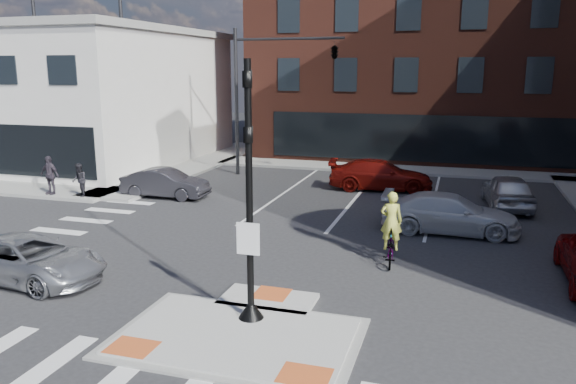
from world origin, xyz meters
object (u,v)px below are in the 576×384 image
(white_pickup, at_px, (450,213))
(cyclist, at_px, (390,240))
(bg_car_silver, at_px, (508,191))
(bg_car_red, at_px, (380,175))
(pedestrian_b, at_px, (50,175))
(pedestrian_a, at_px, (79,180))
(silver_suv, at_px, (29,259))
(bg_car_dark, at_px, (165,183))

(white_pickup, height_order, cyclist, cyclist)
(bg_car_silver, bearing_deg, bg_car_red, -26.47)
(bg_car_red, bearing_deg, pedestrian_b, 106.18)
(white_pickup, bearing_deg, bg_car_red, 26.23)
(bg_car_red, bearing_deg, pedestrian_a, 108.75)
(silver_suv, xyz_separation_m, pedestrian_a, (-5.05, 8.92, 0.28))
(pedestrian_a, bearing_deg, bg_car_dark, 65.88)
(bg_car_dark, bearing_deg, cyclist, -119.03)
(cyclist, xyz_separation_m, pedestrian_a, (-14.62, 4.48, 0.15))
(bg_car_red, relative_size, pedestrian_a, 3.31)
(bg_car_dark, relative_size, pedestrian_a, 2.66)
(bg_car_silver, relative_size, pedestrian_a, 2.83)
(white_pickup, xyz_separation_m, bg_car_silver, (2.27, 4.60, 0.03))
(bg_car_red, distance_m, pedestrian_b, 15.72)
(white_pickup, xyz_separation_m, pedestrian_b, (-17.90, 0.46, 0.34))
(silver_suv, distance_m, cyclist, 10.55)
(bg_car_red, xyz_separation_m, pedestrian_a, (-12.81, -6.24, 0.18))
(pedestrian_a, bearing_deg, cyclist, 24.66)
(white_pickup, height_order, pedestrian_a, pedestrian_a)
(silver_suv, bearing_deg, bg_car_red, -21.95)
(bg_car_dark, bearing_deg, bg_car_silver, -80.79)
(pedestrian_a, relative_size, pedestrian_b, 0.85)
(pedestrian_b, bearing_deg, silver_suv, -46.53)
(pedestrian_b, bearing_deg, pedestrian_a, 6.73)
(silver_suv, height_order, bg_car_red, bg_car_red)
(bg_car_red, bearing_deg, cyclist, -177.64)
(bg_car_red, height_order, pedestrian_a, pedestrian_a)
(bg_car_silver, height_order, bg_car_red, bg_car_silver)
(bg_car_dark, relative_size, bg_car_silver, 0.94)
(silver_suv, bearing_deg, bg_car_silver, -40.80)
(white_pickup, height_order, bg_car_silver, bg_car_silver)
(silver_suv, height_order, pedestrian_a, pedestrian_a)
(bg_car_dark, xyz_separation_m, pedestrian_a, (-3.50, -1.57, 0.25))
(bg_car_dark, height_order, bg_car_red, bg_car_red)
(bg_car_dark, relative_size, pedestrian_b, 2.26)
(silver_suv, distance_m, white_pickup, 14.07)
(bg_car_silver, bearing_deg, silver_suv, 37.64)
(bg_car_red, distance_m, pedestrian_a, 14.25)
(white_pickup, relative_size, cyclist, 2.16)
(bg_car_red, xyz_separation_m, pedestrian_b, (-14.42, -6.24, 0.32))
(pedestrian_a, height_order, pedestrian_b, pedestrian_b)
(pedestrian_a, bearing_deg, bg_car_red, 67.68)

